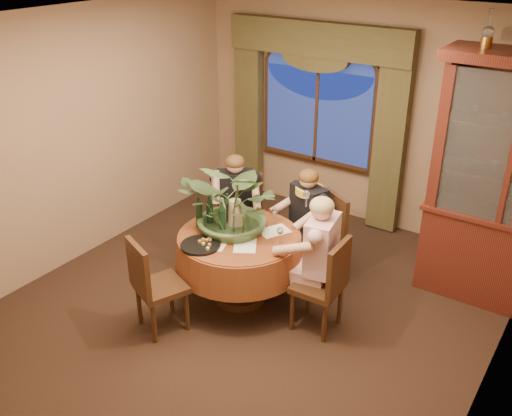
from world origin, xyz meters
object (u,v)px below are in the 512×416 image
Objects in this scene: wine_bottle_1 at (199,212)px; oil_lamp_left at (489,28)px; wine_bottle_3 at (227,209)px; china_cabinet at (509,187)px; centerpiece_plant at (237,169)px; dining_table at (240,267)px; wine_bottle_0 at (210,211)px; person_back at (236,207)px; wine_bottle_4 at (222,217)px; chair_right at (318,284)px; wine_bottle_2 at (223,213)px; person_scarf at (308,222)px; chair_back at (244,219)px; person_pink at (321,261)px; chair_back_right at (319,240)px; chair_front_left at (161,285)px; stoneware_vase at (235,214)px; olive_bowl at (244,235)px.

oil_lamp_left is at bearing 35.91° from wine_bottle_1.
oil_lamp_left is 1.03× the size of wine_bottle_3.
centerpiece_plant is (-2.21, -1.39, 0.16)m from china_cabinet.
wine_bottle_0 is (-0.36, 0.00, 0.54)m from dining_table.
person_back is 0.86m from wine_bottle_4.
wine_bottle_2 is (-1.10, 0.00, 0.44)m from chair_right.
person_scarf is at bearing -154.90° from oil_lamp_left.
chair_back is 1.43m from person_pink.
person_pink is at bearing 6.42° from wine_bottle_2.
wine_bottle_4 is (-2.31, -1.51, -0.34)m from china_cabinet.
oil_lamp_left reaches higher than wine_bottle_4.
centerpiece_plant is at bearing 85.05° from chair_right.
wine_bottle_3 is at bearing 73.07° from chair_back_right.
oil_lamp_left is at bearing -133.58° from person_scarf.
oil_lamp_left is at bearing 36.95° from wine_bottle_2.
wine_bottle_3 reaches higher than chair_back.
stoneware_vase is at bearing 100.21° from chair_front_left.
wine_bottle_2 reaches higher than olive_bowl.
chair_back is at bearing 35.17° from chair_back_right.
person_back is at bearing -160.50° from oil_lamp_left.
wine_bottle_2 is at bearing -148.53° from china_cabinet.
person_back reaches higher than olive_bowl.
person_back reaches higher than wine_bottle_2.
wine_bottle_1 is (-1.32, -0.10, 0.44)m from chair_right.
oil_lamp_left reaches higher than person_pink.
stoneware_vase is at bearing -11.87° from wine_bottle_3.
chair_back is 2.91× the size of wine_bottle_4.
person_scarf is at bearing 68.68° from dining_table.
stoneware_vase is 0.91× the size of wine_bottle_3.
wine_bottle_3 is (0.09, 0.94, 0.44)m from chair_front_left.
chair_front_left is 0.91m from wine_bottle_0.
china_cabinet reaches higher than wine_bottle_3.
chair_right is 0.87m from olive_bowl.
china_cabinet is 1.49m from oil_lamp_left.
wine_bottle_1 reaches higher than dining_table.
centerpiece_plant is at bearing 84.19° from person_pink.
chair_front_left is at bearing -81.83° from wine_bottle_1.
china_cabinet reaches higher than chair_back_right.
wine_bottle_3 is at bearing 168.13° from stoneware_vase.
dining_table is 0.52× the size of china_cabinet.
centerpiece_plant is 0.66m from olive_bowl.
stoneware_vase is at bearing 78.66° from person_scarf.
wine_bottle_4 is at bearing -55.84° from wine_bottle_2.
chair_back_right is 2.91× the size of wine_bottle_4.
centerpiece_plant is (-0.96, 0.06, 0.93)m from chair_right.
person_back is 0.74m from stoneware_vase.
stoneware_vase is (-0.61, -0.67, 0.42)m from chair_back_right.
stoneware_vase reaches higher than chair_back_right.
centerpiece_plant is at bearing 53.40° from wine_bottle_4.
wine_bottle_0 is at bearing -130.36° from wine_bottle_3.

